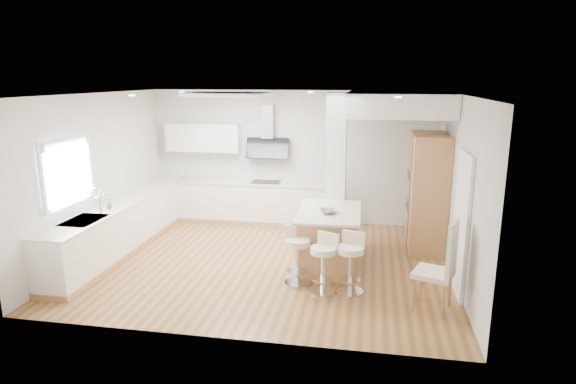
% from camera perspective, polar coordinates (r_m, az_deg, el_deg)
% --- Properties ---
extents(ground, '(6.00, 6.00, 0.00)m').
position_cam_1_polar(ground, '(8.27, -2.42, -8.26)').
color(ground, '#9C6A39').
rests_on(ground, ground).
extents(ceiling, '(6.00, 5.00, 0.02)m').
position_cam_1_polar(ceiling, '(8.27, -2.42, -8.26)').
color(ceiling, white).
rests_on(ceiling, ground).
extents(wall_back, '(6.00, 0.04, 2.80)m').
position_cam_1_polar(wall_back, '(10.27, 0.49, 4.17)').
color(wall_back, beige).
rests_on(wall_back, ground).
extents(wall_left, '(0.04, 5.00, 2.80)m').
position_cam_1_polar(wall_left, '(8.99, -21.55, 1.88)').
color(wall_left, beige).
rests_on(wall_left, ground).
extents(wall_right, '(0.04, 5.00, 2.80)m').
position_cam_1_polar(wall_right, '(7.80, 19.55, 0.39)').
color(wall_right, beige).
rests_on(wall_right, ground).
extents(skylight, '(4.10, 2.10, 0.06)m').
position_cam_1_polar(skylight, '(8.47, -7.06, 11.41)').
color(skylight, white).
rests_on(skylight, ground).
extents(window_left, '(0.06, 1.28, 1.07)m').
position_cam_1_polar(window_left, '(8.17, -24.70, 2.61)').
color(window_left, silver).
rests_on(window_left, ground).
extents(doorway_right, '(0.05, 1.00, 2.10)m').
position_cam_1_polar(doorway_right, '(7.32, 19.85, -3.70)').
color(doorway_right, '#4E443D').
rests_on(doorway_right, ground).
extents(counter_left, '(0.63, 4.50, 1.35)m').
position_cam_1_polar(counter_left, '(9.25, -18.73, -3.60)').
color(counter_left, tan).
rests_on(counter_left, ground).
extents(counter_back, '(3.62, 0.63, 2.50)m').
position_cam_1_polar(counter_back, '(10.34, -4.78, 0.19)').
color(counter_back, tan).
rests_on(counter_back, ground).
extents(pillar, '(0.35, 0.35, 2.80)m').
position_cam_1_polar(pillar, '(8.63, 5.68, 2.32)').
color(pillar, white).
rests_on(pillar, ground).
extents(soffit, '(1.78, 2.20, 0.40)m').
position_cam_1_polar(soffit, '(8.92, 12.93, 10.18)').
color(soffit, white).
rests_on(soffit, ground).
extents(oven_column, '(0.63, 1.21, 2.10)m').
position_cam_1_polar(oven_column, '(9.01, 16.12, 0.04)').
color(oven_column, tan).
rests_on(oven_column, ground).
extents(peninsula, '(1.05, 1.56, 1.01)m').
position_cam_1_polar(peninsula, '(8.03, 4.83, -5.39)').
color(peninsula, tan).
rests_on(peninsula, ground).
extents(bar_stool_a, '(0.51, 0.51, 0.90)m').
position_cam_1_polar(bar_stool_a, '(7.28, 1.11, -7.07)').
color(bar_stool_a, silver).
rests_on(bar_stool_a, ground).
extents(bar_stool_b, '(0.51, 0.51, 0.87)m').
position_cam_1_polar(bar_stool_b, '(7.03, 4.26, -8.03)').
color(bar_stool_b, silver).
rests_on(bar_stool_b, ground).
extents(bar_stool_c, '(0.49, 0.49, 0.89)m').
position_cam_1_polar(bar_stool_c, '(7.04, 7.44, -7.95)').
color(bar_stool_c, silver).
rests_on(bar_stool_c, ground).
extents(dining_chair, '(0.63, 0.63, 1.26)m').
position_cam_1_polar(dining_chair, '(6.70, 17.84, -8.09)').
color(dining_chair, '#EFE1C2').
rests_on(dining_chair, ground).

